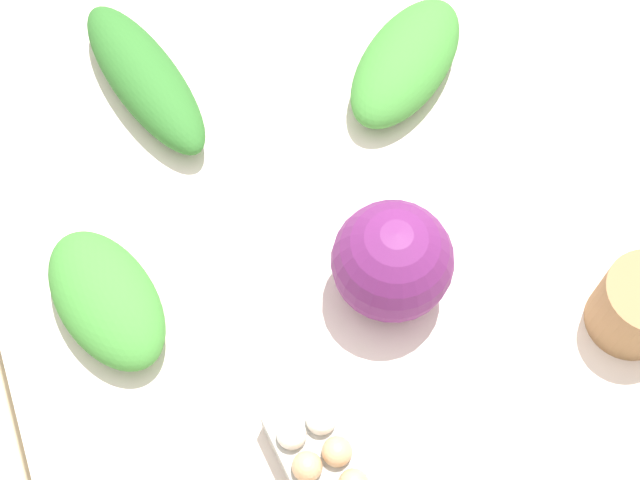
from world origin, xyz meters
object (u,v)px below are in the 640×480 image
(paper_bag, at_px, (639,306))
(greens_bunch_dandelion, at_px, (106,299))
(greens_bunch_scallion, at_px, (144,78))
(greens_bunch_beet_tops, at_px, (406,62))
(cabbage_purple, at_px, (392,261))

(paper_bag, xyz_separation_m, greens_bunch_dandelion, (0.30, 0.72, -0.02))
(greens_bunch_scallion, xyz_separation_m, greens_bunch_beet_tops, (-0.13, -0.42, 0.00))
(cabbage_purple, relative_size, paper_bag, 1.40)
(paper_bag, xyz_separation_m, greens_bunch_scallion, (0.67, 0.56, -0.02))
(greens_bunch_scallion, distance_m, greens_bunch_beet_tops, 0.44)
(greens_bunch_scallion, relative_size, greens_bunch_beet_tops, 1.21)
(greens_bunch_beet_tops, height_order, greens_bunch_dandelion, greens_bunch_beet_tops)
(paper_bag, bearing_deg, greens_bunch_dandelion, 67.49)
(paper_bag, bearing_deg, greens_bunch_beet_tops, 14.05)
(cabbage_purple, bearing_deg, greens_bunch_scallion, 26.73)
(cabbage_purple, distance_m, greens_bunch_scallion, 0.54)
(cabbage_purple, xyz_separation_m, greens_bunch_scallion, (0.48, 0.24, -0.05))
(cabbage_purple, height_order, greens_bunch_scallion, cabbage_purple)
(greens_bunch_beet_tops, bearing_deg, greens_bunch_dandelion, 111.86)
(paper_bag, bearing_deg, cabbage_purple, 59.69)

